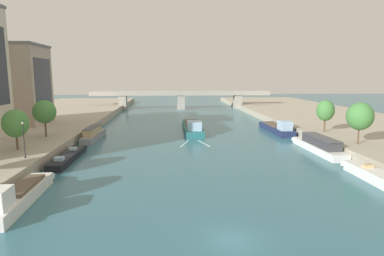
{
  "coord_description": "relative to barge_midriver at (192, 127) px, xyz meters",
  "views": [
    {
      "loc": [
        -4.83,
        -22.83,
        12.59
      ],
      "look_at": [
        0.0,
        42.46,
        1.94
      ],
      "focal_mm": 29.99,
      "sensor_mm": 36.0,
      "label": 1
    }
  ],
  "objects": [
    {
      "name": "ground_plane",
      "position": [
        -0.64,
        -49.91,
        -0.99
      ],
      "size": [
        400.0,
        400.0,
        0.0
      ],
      "primitive_type": "plane",
      "color": "#336675"
    },
    {
      "name": "quay_left",
      "position": [
        -40.6,
        5.09,
        -0.13
      ],
      "size": [
        36.0,
        170.0,
        1.72
      ],
      "primitive_type": "cube",
      "color": "#A89E89",
      "rests_on": "ground"
    },
    {
      "name": "quay_right",
      "position": [
        39.32,
        5.09,
        -0.13
      ],
      "size": [
        36.0,
        170.0,
        1.72
      ],
      "primitive_type": "cube",
      "color": "#A89E89",
      "rests_on": "ground"
    },
    {
      "name": "barge_midriver",
      "position": [
        0.0,
        0.0,
        0.0
      ],
      "size": [
        4.15,
        21.15,
        3.17
      ],
      "color": "#23666B",
      "rests_on": "ground"
    },
    {
      "name": "wake_behind_barge",
      "position": [
        -0.67,
        -13.71,
        -0.97
      ],
      "size": [
        5.6,
        5.9,
        0.03
      ],
      "color": "#A5D1DB",
      "rests_on": "ground"
    },
    {
      "name": "moored_boat_left_second",
      "position": [
        -20.31,
        -41.47,
        -0.05
      ],
      "size": [
        2.87,
        13.58,
        3.03
      ],
      "color": "silver",
      "rests_on": "ground"
    },
    {
      "name": "moored_boat_left_downstream",
      "position": [
        -20.64,
        -24.57,
        -0.45
      ],
      "size": [
        2.31,
        13.51,
        2.11
      ],
      "color": "black",
      "rests_on": "ground"
    },
    {
      "name": "moored_boat_left_upstream",
      "position": [
        -20.49,
        -8.54,
        0.13
      ],
      "size": [
        2.52,
        12.99,
        2.68
      ],
      "color": "gray",
      "rests_on": "ground"
    },
    {
      "name": "moored_boat_right_gap_after",
      "position": [
        19.32,
        -38.31,
        -0.31
      ],
      "size": [
        2.44,
        13.83,
        2.39
      ],
      "color": "silver",
      "rests_on": "ground"
    },
    {
      "name": "moored_boat_right_second",
      "position": [
        19.65,
        -21.89,
        0.13
      ],
      "size": [
        3.09,
        15.63,
        2.68
      ],
      "color": "silver",
      "rests_on": "ground"
    },
    {
      "name": "moored_boat_right_upstream",
      "position": [
        18.98,
        -2.84,
        -0.01
      ],
      "size": [
        3.41,
        16.4,
        3.22
      ],
      "color": "#1E284C",
      "rests_on": "ground"
    },
    {
      "name": "tree_left_end_of_row",
      "position": [
        -27.99,
        -24.27,
        4.7
      ],
      "size": [
        3.72,
        3.72,
        6.06
      ],
      "color": "brown",
      "rests_on": "quay_left"
    },
    {
      "name": "tree_left_nearest",
      "position": [
        -27.58,
        -14.07,
        5.28
      ],
      "size": [
        4.01,
        4.01,
        6.64
      ],
      "color": "brown",
      "rests_on": "quay_left"
    },
    {
      "name": "tree_right_midway",
      "position": [
        25.12,
        -23.97,
        5.23
      ],
      "size": [
        4.12,
        4.12,
        6.73
      ],
      "color": "brown",
      "rests_on": "quay_right"
    },
    {
      "name": "tree_right_nearest",
      "position": [
        25.25,
        -12.36,
        4.91
      ],
      "size": [
        3.41,
        3.41,
        6.25
      ],
      "color": "brown",
      "rests_on": "quay_right"
    },
    {
      "name": "lamppost_left_bank",
      "position": [
        -24.69,
        -29.44,
        3.39
      ],
      "size": [
        0.28,
        0.28,
        4.86
      ],
      "color": "black",
      "rests_on": "quay_left"
    },
    {
      "name": "building_left_middle",
      "position": [
        -41.11,
        2.35,
        9.68
      ],
      "size": [
        15.63,
        12.26,
        17.87
      ],
      "color": "#A89989",
      "rests_on": "quay_left"
    },
    {
      "name": "bridge_far",
      "position": [
        -0.64,
        49.72,
        3.46
      ],
      "size": [
        67.91,
        4.4,
        6.84
      ],
      "color": "#9E998E",
      "rests_on": "ground"
    }
  ]
}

